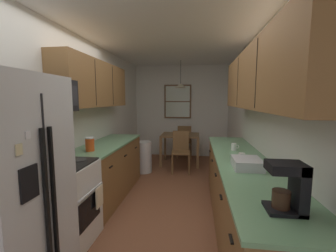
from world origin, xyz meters
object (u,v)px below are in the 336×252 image
Objects in this scene: refrigerator at (5,195)px; mug_spare at (242,157)px; dish_rack at (247,163)px; dining_chair_far at (184,140)px; trash_bin at (144,157)px; microwave_over_range at (46,95)px; storage_canister at (90,144)px; mug_by_coffeemaker at (234,147)px; dining_chair_near at (181,149)px; stove_range at (62,204)px; dining_table at (180,139)px; coffee_maker at (290,186)px.

mug_spare is (1.93, 1.18, 0.05)m from refrigerator.
dining_chair_far is at bearing 103.09° from dish_rack.
microwave_over_range is at bearing -99.20° from trash_bin.
refrigerator is at bearing -103.13° from dining_chair_far.
refrigerator is at bearing -94.44° from trash_bin.
mug_by_coffeemaker is (1.97, 0.30, -0.05)m from storage_canister.
dish_rack is at bearing -70.92° from dining_chair_near.
dining_chair_near is at bearing 65.79° from microwave_over_range.
storage_canister is (-0.01, 0.68, 0.52)m from stove_range.
dining_chair_near is at bearing 12.27° from trash_bin.
trash_bin is (0.29, 2.52, -0.13)m from stove_range.
refrigerator is 1.62× the size of stove_range.
mug_by_coffeemaker reaches higher than dining_chair_far.
trash_bin is 6.40× the size of mug_by_coffeemaker.
dining_table is at bearing 95.71° from dining_chair_near.
dining_chair_near reaches higher than dining_table.
refrigerator is 4.72m from dining_chair_far.
dining_chair_far is at bearing 76.87° from refrigerator.
dining_chair_near is at bearing 72.84° from refrigerator.
microwave_over_range is at bearing -107.61° from dining_chair_far.
refrigerator is 2.13m from dish_rack.
stove_range reaches higher than mug_by_coffeemaker.
microwave_over_range is 3.17m from dining_chair_near.
microwave_over_range reaches higher than refrigerator.
dining_chair_near is 1.97m from mug_by_coffeemaker.
mug_by_coffeemaker is at bearing 90.84° from mug_spare.
mug_spare is (1.68, -2.06, 0.60)m from trash_bin.
mug_spare is (0.01, -0.52, -0.01)m from mug_by_coffeemaker.
storage_canister reaches higher than dining_table.
dish_rack reaches higher than dining_table.
coffee_maker is at bearing -34.17° from storage_canister.
stove_range is 3.50× the size of coffee_maker.
mug_spare is at bearing 88.98° from dish_rack.
dining_table reaches higher than trash_bin.
microwave_over_range is 0.90× the size of trash_bin.
dining_table is at bearing 108.33° from mug_spare.
dining_table is at bearing 106.68° from dish_rack.
mug_by_coffeemaker is (0.85, -2.88, 0.45)m from dining_chair_far.
dining_table is 2.96× the size of coffee_maker.
trash_bin is 2.35m from mug_by_coffeemaker.
microwave_over_range is 5.58× the size of mug_spare.
mug_by_coffeemaker reaches higher than trash_bin.
dining_table is 2.98m from mug_spare.
storage_canister is (-0.05, 1.40, 0.10)m from refrigerator.
dining_table is 4.13m from coffee_maker.
refrigerator is 3.30m from trash_bin.
dish_rack is at bearing -91.02° from mug_spare.
mug_by_coffeemaker is at bearing 8.64° from storage_canister.
storage_canister is (-1.10, -2.01, 0.50)m from dining_chair_near.
microwave_over_range is 2.33m from coffee_maker.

